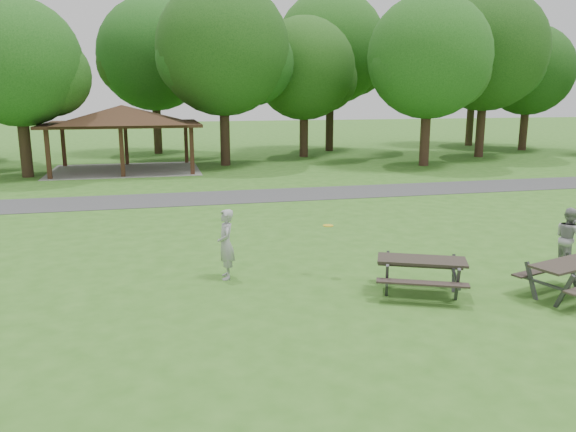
# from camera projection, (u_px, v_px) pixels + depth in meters

# --- Properties ---
(ground) EXTENTS (160.00, 160.00, 0.00)m
(ground) POSITION_uv_depth(u_px,v_px,m) (286.00, 327.00, 10.92)
(ground) COLOR #336A1E
(ground) RESTS_ON ground
(asphalt_path) EXTENTS (120.00, 3.20, 0.02)m
(asphalt_path) POSITION_uv_depth(u_px,v_px,m) (212.00, 198.00, 24.21)
(asphalt_path) COLOR #3F3F41
(asphalt_path) RESTS_ON ground
(pavilion) EXTENTS (8.60, 7.01, 3.76)m
(pavilion) POSITION_uv_depth(u_px,v_px,m) (122.00, 117.00, 32.14)
(pavilion) COLOR #362013
(pavilion) RESTS_ON ground
(tree_row_d) EXTENTS (6.93, 6.60, 9.27)m
(tree_row_d) POSITION_uv_depth(u_px,v_px,m) (19.00, 66.00, 29.04)
(tree_row_d) COLOR black
(tree_row_d) RESTS_ON ground
(tree_row_e) EXTENTS (8.40, 8.00, 11.02)m
(tree_row_e) POSITION_uv_depth(u_px,v_px,m) (225.00, 53.00, 33.70)
(tree_row_e) COLOR black
(tree_row_e) RESTS_ON ground
(tree_row_f) EXTENTS (7.35, 7.00, 9.55)m
(tree_row_f) POSITION_uv_depth(u_px,v_px,m) (305.00, 72.00, 38.58)
(tree_row_f) COLOR #322016
(tree_row_f) RESTS_ON ground
(tree_row_g) EXTENTS (7.77, 7.40, 10.25)m
(tree_row_g) POSITION_uv_depth(u_px,v_px,m) (430.00, 60.00, 33.67)
(tree_row_g) COLOR #321E16
(tree_row_g) RESTS_ON ground
(tree_row_h) EXTENTS (8.61, 8.20, 11.37)m
(tree_row_h) POSITION_uv_depth(u_px,v_px,m) (487.00, 54.00, 38.20)
(tree_row_h) COLOR #321E16
(tree_row_h) RESTS_ON ground
(tree_row_i) EXTENTS (7.14, 6.80, 9.52)m
(tree_row_i) POSITION_uv_depth(u_px,v_px,m) (529.00, 73.00, 43.13)
(tree_row_i) COLOR #332016
(tree_row_i) RESTS_ON ground
(tree_deep_b) EXTENTS (8.40, 8.00, 11.13)m
(tree_deep_b) POSITION_uv_depth(u_px,v_px,m) (155.00, 58.00, 40.37)
(tree_deep_b) COLOR black
(tree_deep_b) RESTS_ON ground
(tree_deep_c) EXTENTS (8.82, 8.40, 11.90)m
(tree_deep_c) POSITION_uv_depth(u_px,v_px,m) (332.00, 52.00, 42.25)
(tree_deep_c) COLOR black
(tree_deep_c) RESTS_ON ground
(tree_deep_d) EXTENTS (8.40, 8.00, 11.27)m
(tree_deep_d) POSITION_uv_depth(u_px,v_px,m) (475.00, 61.00, 46.71)
(tree_deep_d) COLOR #312316
(tree_deep_d) RESTS_ON ground
(picnic_table_middle) EXTENTS (2.42, 2.22, 0.85)m
(picnic_table_middle) POSITION_uv_depth(u_px,v_px,m) (421.00, 267.00, 12.59)
(picnic_table_middle) COLOR #29231E
(picnic_table_middle) RESTS_ON ground
(picnic_table_far) EXTENTS (2.27, 2.01, 0.83)m
(picnic_table_far) POSITION_uv_depth(u_px,v_px,m) (570.00, 271.00, 12.37)
(picnic_table_far) COLOR #2C2520
(picnic_table_far) RESTS_ON ground
(frisbee_in_flight) EXTENTS (0.34, 0.34, 0.02)m
(frisbee_in_flight) POSITION_uv_depth(u_px,v_px,m) (328.00, 226.00, 13.73)
(frisbee_in_flight) COLOR gold
(frisbee_in_flight) RESTS_ON ground
(frisbee_thrower) EXTENTS (0.43, 0.64, 1.72)m
(frisbee_thrower) POSITION_uv_depth(u_px,v_px,m) (226.00, 244.00, 13.60)
(frisbee_thrower) COLOR #9D9EA0
(frisbee_thrower) RESTS_ON ground
(frisbee_catcher) EXTENTS (0.69, 0.84, 1.60)m
(frisbee_catcher) POSITION_uv_depth(u_px,v_px,m) (569.00, 238.00, 14.38)
(frisbee_catcher) COLOR #949496
(frisbee_catcher) RESTS_ON ground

